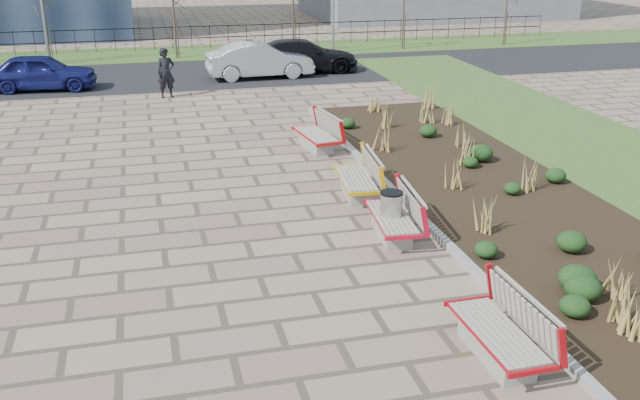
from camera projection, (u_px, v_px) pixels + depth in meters
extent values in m
plane|color=#87745D|center=(276.00, 321.00, 11.74)|extent=(120.00, 120.00, 0.00)
cube|color=black|center=(486.00, 188.00, 17.68)|extent=(4.50, 18.00, 0.10)
cube|color=gray|center=(397.00, 195.00, 17.14)|extent=(0.16, 18.00, 0.15)
cube|color=#33511E|center=(175.00, 54.00, 37.12)|extent=(80.00, 5.00, 0.04)
cube|color=black|center=(183.00, 75.00, 31.68)|extent=(80.00, 7.00, 0.02)
cylinder|color=#B2B2B7|center=(391.00, 214.00, 14.87)|extent=(0.46, 0.46, 0.96)
imported|color=black|center=(166.00, 73.00, 27.13)|extent=(0.77, 0.59, 1.89)
imported|color=navy|center=(41.00, 72.00, 28.41)|extent=(4.36, 2.05, 1.44)
imported|color=#989A9F|center=(260.00, 60.00, 30.78)|extent=(4.62, 1.75, 1.50)
imported|color=black|center=(303.00, 56.00, 32.08)|extent=(5.13, 2.37, 1.45)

